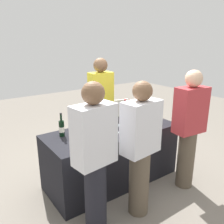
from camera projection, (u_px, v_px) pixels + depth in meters
ground_plane at (112, 179)px, 3.51m from camera, size 12.00×12.00×0.00m
tasting_table at (112, 155)px, 3.40m from camera, size 1.84×0.78×0.78m
wine_bottle_0 at (62, 128)px, 3.03m from camera, size 0.07×0.07×0.31m
wine_bottle_1 at (73, 128)px, 2.99m from camera, size 0.07×0.07×0.32m
wine_bottle_2 at (79, 124)px, 3.14m from camera, size 0.07×0.07×0.34m
wine_bottle_3 at (92, 123)px, 3.20m from camera, size 0.07×0.07×0.31m
wine_bottle_4 at (115, 118)px, 3.40m from camera, size 0.07×0.07×0.31m
wine_bottle_5 at (125, 113)px, 3.58m from camera, size 0.08×0.08×0.34m
wine_bottle_6 at (130, 112)px, 3.65m from camera, size 0.07×0.07×0.31m
wine_bottle_7 at (143, 109)px, 3.82m from camera, size 0.08×0.08×0.30m
wine_glass_0 at (120, 126)px, 3.14m from camera, size 0.06×0.06×0.13m
wine_glass_1 at (147, 120)px, 3.39m from camera, size 0.07×0.07×0.13m
wine_glass_2 at (156, 118)px, 3.44m from camera, size 0.07×0.07×0.14m
server_pouring at (101, 105)px, 3.95m from camera, size 0.39×0.24×1.69m
guest_0 at (95, 157)px, 2.34m from camera, size 0.44×0.27×1.61m
guest_1 at (140, 147)px, 2.62m from camera, size 0.45×0.27×1.57m
guest_2 at (189, 127)px, 3.13m from camera, size 0.44×0.27×1.61m
menu_board at (114, 124)px, 4.41m from camera, size 0.54×0.13×0.92m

